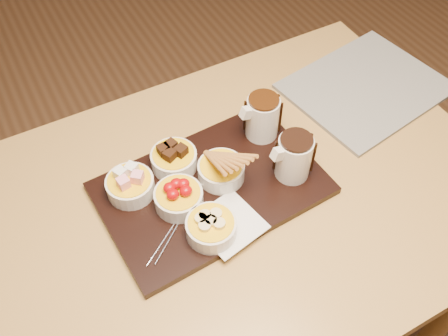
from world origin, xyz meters
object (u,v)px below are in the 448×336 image
pitcher_milk_chocolate (262,118)px  dining_table (226,226)px  pitcher_dark_chocolate (294,157)px  newspaper (366,87)px  serving_board (212,188)px  bowl_strawberries (179,198)px

pitcher_milk_chocolate → dining_table: bearing=-146.6°
pitcher_dark_chocolate → newspaper: (0.33, 0.15, -0.06)m
pitcher_milk_chocolate → newspaper: pitcher_milk_chocolate is taller
serving_board → bowl_strawberries: size_ratio=4.60×
bowl_strawberries → pitcher_milk_chocolate: (0.25, 0.09, 0.03)m
pitcher_dark_chocolate → newspaper: pitcher_dark_chocolate is taller
bowl_strawberries → newspaper: 0.58m
serving_board → newspaper: (0.49, 0.10, -0.00)m
pitcher_dark_chocolate → newspaper: 0.36m
bowl_strawberries → dining_table: bearing=-16.3°
bowl_strawberries → newspaper: bearing=10.6°
pitcher_milk_chocolate → bowl_strawberries: bearing=-163.6°
dining_table → pitcher_dark_chocolate: bearing=-5.2°
dining_table → pitcher_dark_chocolate: pitcher_dark_chocolate is taller
dining_table → serving_board: size_ratio=2.61×
serving_board → pitcher_dark_chocolate: 0.19m
serving_board → newspaper: bearing=8.0°
pitcher_milk_chocolate → newspaper: 0.33m
dining_table → bowl_strawberries: (-0.09, 0.03, 0.14)m
pitcher_dark_chocolate → pitcher_milk_chocolate: (0.00, 0.13, 0.00)m
dining_table → newspaper: (0.48, 0.13, 0.10)m
dining_table → serving_board: (-0.01, 0.04, 0.11)m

